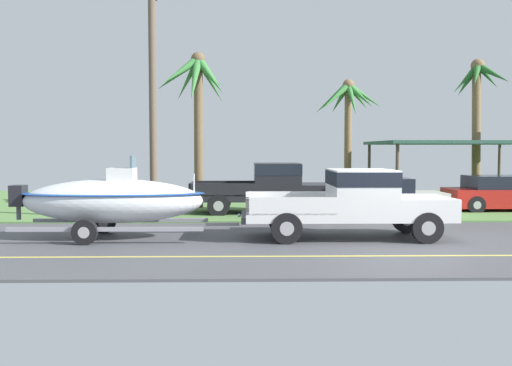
# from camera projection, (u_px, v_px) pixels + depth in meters

# --- Properties ---
(ground) EXTENTS (36.00, 22.00, 0.11)m
(ground) POSITION_uv_depth(u_px,v_px,m) (347.00, 209.00, 22.95)
(ground) COLOR #4C4C51
(pickup_truck_towing) EXTENTS (5.69, 2.14, 1.85)m
(pickup_truck_towing) POSITION_uv_depth(u_px,v_px,m) (360.00, 200.00, 15.33)
(pickup_truck_towing) COLOR silver
(pickup_truck_towing) RESTS_ON ground
(boat_on_trailer) EXTENTS (6.08, 2.20, 2.23)m
(boat_on_trailer) POSITION_uv_depth(u_px,v_px,m) (112.00, 200.00, 15.20)
(boat_on_trailer) COLOR gray
(boat_on_trailer) RESTS_ON ground
(parked_pickup_background) EXTENTS (5.80, 2.01, 1.89)m
(parked_pickup_background) POSITION_uv_depth(u_px,v_px,m) (276.00, 186.00, 20.99)
(parked_pickup_background) COLOR black
(parked_pickup_background) RESTS_ON ground
(parked_sedan_near) EXTENTS (4.60, 1.95, 1.38)m
(parked_sedan_near) POSITION_uv_depth(u_px,v_px,m) (506.00, 194.00, 21.99)
(parked_sedan_near) COLOR #B21E19
(parked_sedan_near) RESTS_ON ground
(parked_sedan_far) EXTENTS (4.47, 1.81, 1.38)m
(parked_sedan_far) POSITION_uv_depth(u_px,v_px,m) (378.00, 198.00, 20.20)
(parked_sedan_far) COLOR beige
(parked_sedan_far) RESTS_ON ground
(carport_awning) EXTENTS (7.02, 5.70, 2.77)m
(carport_awning) POSITION_uv_depth(u_px,v_px,m) (454.00, 144.00, 25.58)
(carport_awning) COLOR #4C4238
(carport_awning) RESTS_ON ground
(palm_tree_near_left) EXTENTS (2.98, 2.97, 6.28)m
(palm_tree_near_left) POSITION_uv_depth(u_px,v_px,m) (197.00, 90.00, 22.71)
(palm_tree_near_left) COLOR brown
(palm_tree_near_left) RESTS_ON ground
(palm_tree_far_left) EXTENTS (2.53, 2.97, 6.88)m
(palm_tree_far_left) POSITION_uv_depth(u_px,v_px,m) (477.00, 97.00, 28.08)
(palm_tree_far_left) COLOR brown
(palm_tree_far_left) RESTS_ON ground
(palm_tree_far_right) EXTENTS (3.55, 2.63, 5.84)m
(palm_tree_far_right) POSITION_uv_depth(u_px,v_px,m) (348.00, 108.00, 27.93)
(palm_tree_far_right) COLOR brown
(palm_tree_far_right) RESTS_ON ground
(utility_pole) EXTENTS (0.24, 1.80, 8.12)m
(utility_pole) POSITION_uv_depth(u_px,v_px,m) (153.00, 94.00, 18.65)
(utility_pole) COLOR brown
(utility_pole) RESTS_ON ground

